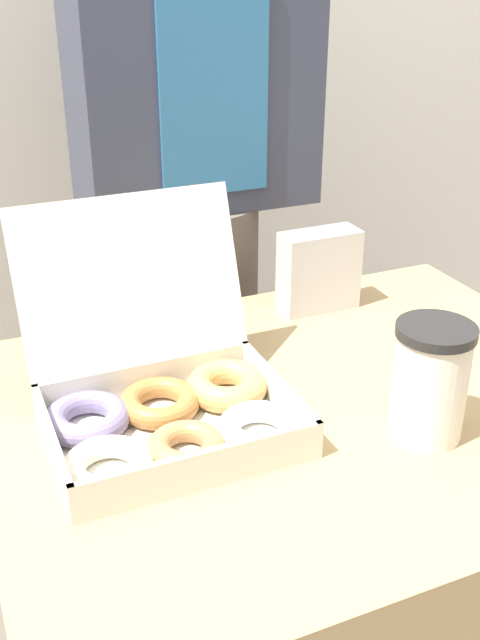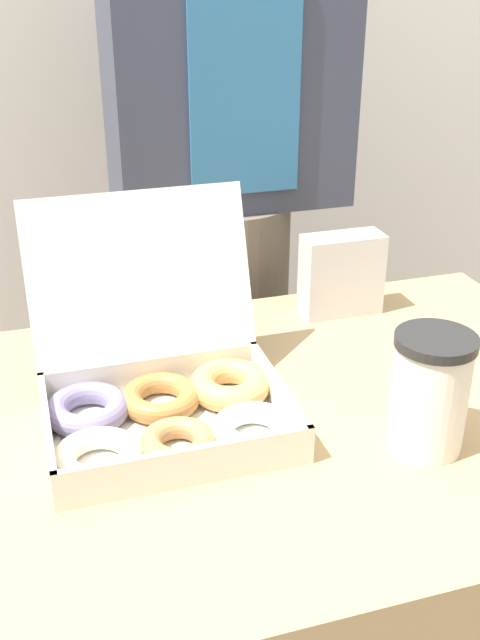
{
  "view_description": "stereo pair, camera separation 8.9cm",
  "coord_description": "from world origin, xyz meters",
  "px_view_note": "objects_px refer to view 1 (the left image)",
  "views": [
    {
      "loc": [
        -0.42,
        -0.73,
        1.27
      ],
      "look_at": [
        -0.1,
        0.0,
        0.87
      ],
      "focal_mm": 42.0,
      "sensor_mm": 36.0,
      "label": 1
    },
    {
      "loc": [
        -0.34,
        -0.76,
        1.27
      ],
      "look_at": [
        -0.1,
        0.0,
        0.87
      ],
      "focal_mm": 42.0,
      "sensor_mm": 36.0,
      "label": 2
    }
  ],
  "objects_px": {
    "donut_box": "(167,402)",
    "person_customer": "(196,164)",
    "coffee_cup": "(430,381)",
    "napkin_holder": "(319,271)"
  },
  "relations": [
    {
      "from": "donut_box",
      "to": "coffee_cup",
      "type": "xyz_separation_m",
      "value": [
        0.28,
        -0.14,
        0.04
      ]
    },
    {
      "from": "napkin_holder",
      "to": "person_customer",
      "type": "distance_m",
      "value": 0.32
    },
    {
      "from": "donut_box",
      "to": "coffee_cup",
      "type": "height_order",
      "value": "donut_box"
    },
    {
      "from": "coffee_cup",
      "to": "napkin_holder",
      "type": "height_order",
      "value": "coffee_cup"
    },
    {
      "from": "donut_box",
      "to": "napkin_holder",
      "type": "bearing_deg",
      "value": 34.58
    },
    {
      "from": "donut_box",
      "to": "coffee_cup",
      "type": "distance_m",
      "value": 0.32
    },
    {
      "from": "coffee_cup",
      "to": "napkin_holder",
      "type": "relative_size",
      "value": 1.11
    },
    {
      "from": "donut_box",
      "to": "person_customer",
      "type": "distance_m",
      "value": 0.59
    },
    {
      "from": "coffee_cup",
      "to": "person_customer",
      "type": "height_order",
      "value": "person_customer"
    },
    {
      "from": "napkin_holder",
      "to": "donut_box",
      "type": "bearing_deg",
      "value": -145.42
    }
  ]
}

